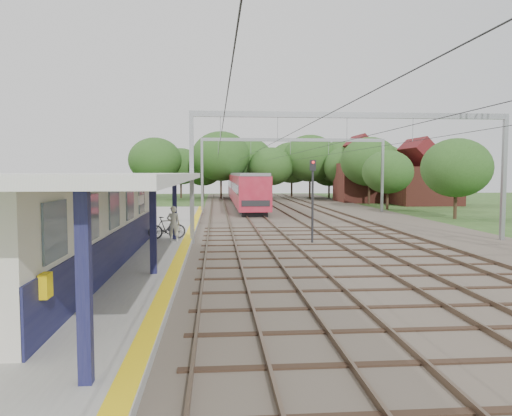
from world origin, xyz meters
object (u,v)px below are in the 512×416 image
person (173,224)px  train (244,188)px  signal_post (313,191)px  bicycle (167,228)px

person → train: train is taller
train → signal_post: 31.99m
person → signal_post: 7.47m
person → bicycle: size_ratio=0.92×
bicycle → train: train is taller
person → bicycle: bearing=-72.6°
person → bicycle: 1.29m
train → signal_post: size_ratio=7.75×
bicycle → signal_post: 7.89m
person → bicycle: (-0.43, 1.17, -0.32)m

